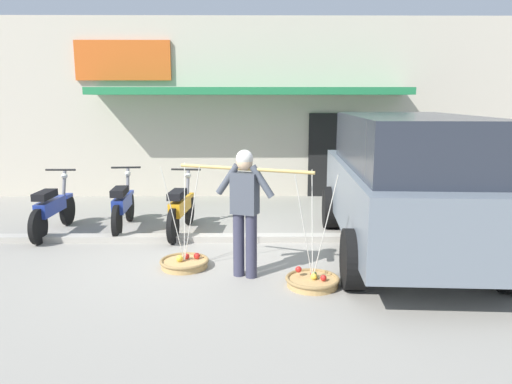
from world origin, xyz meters
The scene contains 10 objects.
ground_plane centered at (0.00, 0.00, 0.00)m, with size 90.00×90.00×0.00m, color gray.
sidewalk_curb centered at (0.00, 0.70, 0.05)m, with size 20.00×0.24×0.10m, color #AEA89C.
fruit_vendor centered at (0.48, -0.94, 0.98)m, with size 1.73×0.74×1.70m.
fruit_basket_left_side centered at (-0.38, -0.58, 0.07)m, with size 0.69×0.69×1.45m.
fruit_basket_right_side centered at (1.34, -1.29, 0.07)m, with size 0.69×0.69×1.45m.
motorcycle_nearest_shop centered at (-2.90, 1.13, 0.45)m, with size 0.54×1.82×1.09m.
motorcycle_second_in_row centered at (-1.75, 1.43, 0.45)m, with size 0.54×1.82×1.09m.
motorcycle_third_in_row centered at (-0.67, 1.16, 0.45)m, with size 0.54×1.82×1.09m.
parked_truck centered at (2.87, -0.01, 1.13)m, with size 2.39×4.91×2.10m.
storefront_building centered at (0.53, 6.97, 2.10)m, with size 13.00×6.00×4.20m.
Camera 1 is at (0.57, -7.07, 2.34)m, focal length 33.91 mm.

